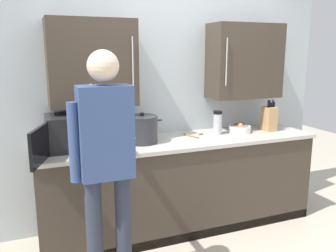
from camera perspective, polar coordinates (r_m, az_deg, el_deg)
The scene contains 9 objects.
back_wall_tiled at distance 3.57m, azimuth 0.14°, elevation 6.58°, with size 3.51×0.44×2.58m.
counter_unit at distance 3.51m, azimuth 2.02°, elevation -9.31°, with size 2.70×0.65×0.90m.
microwave_oven at distance 3.12m, azimuth -14.51°, elevation -0.91°, with size 0.70×0.77×0.29m.
knife_block at distance 3.86m, azimuth 15.96°, elevation 1.17°, with size 0.11×0.15×0.33m.
thermos_flask at distance 3.58m, azimuth 7.99°, elevation 0.57°, with size 0.09×0.09×0.24m.
stock_pot at distance 3.22m, azimuth -4.20°, elevation -0.54°, with size 0.38×0.29×0.28m.
fruit_bowl at distance 3.71m, azimuth 11.48°, elevation -0.39°, with size 0.22×0.22×0.10m.
wooden_spoon at distance 3.52m, azimuth 4.57°, elevation -1.40°, with size 0.20×0.20×0.02m.
person_figure at distance 2.36m, azimuth -10.02°, elevation -5.04°, with size 0.44×0.61×1.73m.
Camera 1 is at (-1.32, -2.23, 1.72)m, focal length 37.83 mm.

